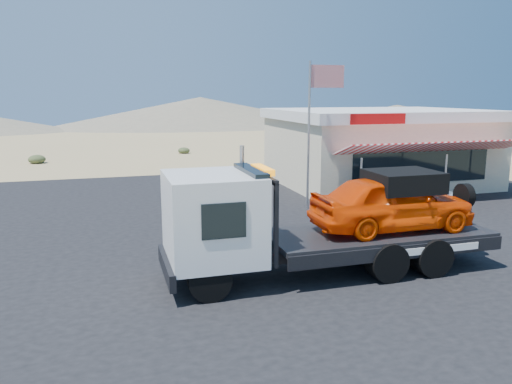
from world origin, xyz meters
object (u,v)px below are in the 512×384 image
flagpole (314,118)px  white_sedan (408,196)px  tow_truck (324,216)px  jerky_store (377,146)px

flagpole → white_sedan: bearing=-31.0°
flagpole → tow_truck: bearing=-111.0°
white_sedan → flagpole: bearing=74.1°
tow_truck → flagpole: size_ratio=1.46×
jerky_store → flagpole: flagpole is taller
tow_truck → jerky_store: (8.33, 11.66, 0.41)m
white_sedan → flagpole: (-3.27, 1.97, 3.05)m
jerky_store → white_sedan: bearing=-109.6°
tow_truck → white_sedan: tow_truck is taller
tow_truck → jerky_store: jerky_store is taller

